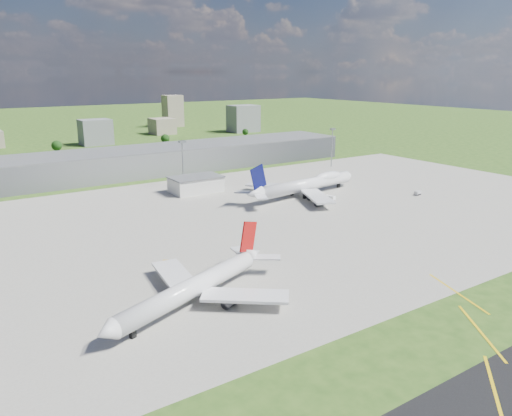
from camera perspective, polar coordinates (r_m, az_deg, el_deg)
ground at (r=309.05m, az=-12.78°, el=3.35°), size 1400.00×1400.00×0.00m
apron at (r=218.19m, az=0.36°, el=-1.20°), size 360.00×190.00×0.08m
terminal at (r=321.48m, az=-13.84°, el=5.10°), size 300.00×42.00×15.00m
ops_building at (r=267.37m, az=-6.90°, el=2.66°), size 26.00×16.00×8.00m
mast_center at (r=278.03m, az=-8.41°, el=5.97°), size 3.50×2.00×25.90m
mast_east at (r=339.55m, az=8.70°, el=7.63°), size 3.50×2.00×25.90m
airliner_red_twin at (r=140.29m, az=-6.86°, el=-8.91°), size 61.81×46.75×17.74m
airliner_blue_quad at (r=259.66m, az=5.81°, el=2.68°), size 77.31×60.20×20.20m
tug_yellow at (r=167.95m, az=-10.37°, el=-6.30°), size 3.49×3.81×1.68m
van_white_near at (r=250.85m, az=8.49°, el=1.12°), size 3.33×5.25×2.49m
van_white_far at (r=272.70m, az=18.01°, el=1.64°), size 4.32×2.48×2.17m
bldg_c at (r=463.81m, az=-17.86°, el=8.26°), size 26.00×20.00×22.00m
bldg_ce at (r=528.49m, az=-10.67°, el=9.18°), size 22.00×24.00×16.00m
bldg_e at (r=538.75m, az=-1.46°, el=10.18°), size 30.00×22.00×28.00m
bldg_tall_e at (r=598.41m, az=-9.49°, el=10.88°), size 20.00×18.00×36.00m
tree_c at (r=425.89m, az=-21.83°, el=6.63°), size 8.10×8.10×9.90m
tree_e at (r=448.55m, az=-10.34°, el=7.82°), size 7.65×7.65×9.35m
tree_far_e at (r=499.66m, az=-1.23°, el=8.69°), size 6.30×6.30×7.70m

